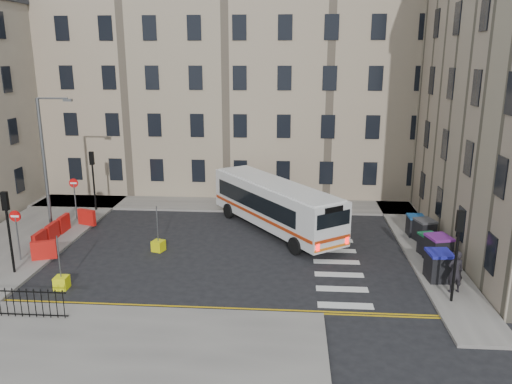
# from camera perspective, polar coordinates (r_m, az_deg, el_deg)

# --- Properties ---
(ground) EXTENTS (120.00, 120.00, 0.00)m
(ground) POSITION_cam_1_polar(r_m,az_deg,el_deg) (27.83, 0.69, -6.79)
(ground) COLOR black
(ground) RESTS_ON ground
(pavement_north) EXTENTS (36.00, 3.20, 0.15)m
(pavement_north) POSITION_cam_1_polar(r_m,az_deg,el_deg) (36.68, -7.86, -1.37)
(pavement_north) COLOR slate
(pavement_north) RESTS_ON ground
(pavement_east) EXTENTS (2.40, 26.00, 0.15)m
(pavement_east) POSITION_cam_1_polar(r_m,az_deg,el_deg) (32.37, 17.31, -4.18)
(pavement_east) COLOR slate
(pavement_east) RESTS_ON ground
(pavement_west) EXTENTS (6.00, 22.00, 0.15)m
(pavement_west) POSITION_cam_1_polar(r_m,az_deg,el_deg) (32.65, -24.62, -4.73)
(pavement_west) COLOR slate
(pavement_west) RESTS_ON ground
(pavement_sw) EXTENTS (20.00, 6.00, 0.15)m
(pavement_sw) POSITION_cam_1_polar(r_m,az_deg,el_deg) (20.71, -21.79, -15.91)
(pavement_sw) COLOR slate
(pavement_sw) RESTS_ON ground
(terrace_north) EXTENTS (38.30, 10.80, 17.20)m
(terrace_north) POSITION_cam_1_polar(r_m,az_deg,el_deg) (42.20, -7.67, 12.57)
(terrace_north) COLOR gray
(terrace_north) RESTS_ON ground
(traffic_light_east) EXTENTS (0.28, 0.22, 4.10)m
(traffic_light_east) POSITION_cam_1_polar(r_m,az_deg,el_deg) (22.73, 22.06, -5.33)
(traffic_light_east) COLOR black
(traffic_light_east) RESTS_ON pavement_east
(traffic_light_nw) EXTENTS (0.28, 0.22, 4.10)m
(traffic_light_nw) POSITION_cam_1_polar(r_m,az_deg,el_deg) (35.82, -18.15, 2.23)
(traffic_light_nw) COLOR black
(traffic_light_nw) RESTS_ON pavement_west
(traffic_light_sw) EXTENTS (0.28, 0.22, 4.10)m
(traffic_light_sw) POSITION_cam_1_polar(r_m,az_deg,el_deg) (26.75, -26.53, -2.84)
(traffic_light_sw) COLOR black
(traffic_light_sw) RESTS_ON pavement_west
(streetlamp) EXTENTS (0.50, 0.22, 8.14)m
(streetlamp) POSITION_cam_1_polar(r_m,az_deg,el_deg) (31.95, -23.03, 2.99)
(streetlamp) COLOR #595B5E
(streetlamp) RESTS_ON pavement_west
(no_entry_north) EXTENTS (0.60, 0.08, 3.00)m
(no_entry_north) POSITION_cam_1_polar(r_m,az_deg,el_deg) (34.41, -20.05, 0.20)
(no_entry_north) COLOR #595B5E
(no_entry_north) RESTS_ON pavement_west
(no_entry_south) EXTENTS (0.60, 0.08, 3.00)m
(no_entry_south) POSITION_cam_1_polar(r_m,az_deg,el_deg) (28.45, -25.71, -3.41)
(no_entry_south) COLOR #595B5E
(no_entry_south) RESTS_ON pavement_west
(roadworks_barriers) EXTENTS (1.66, 6.26, 1.00)m
(roadworks_barriers) POSITION_cam_1_polar(r_m,az_deg,el_deg) (31.07, -21.66, -4.26)
(roadworks_barriers) COLOR red
(roadworks_barriers) RESTS_ON pavement_west
(bus) EXTENTS (8.44, 10.35, 2.99)m
(bus) POSITION_cam_1_polar(r_m,az_deg,el_deg) (30.59, 2.17, -1.34)
(bus) COLOR silver
(bus) RESTS_ON ground
(wheelie_bin_a) EXTENTS (1.19, 1.34, 1.40)m
(wheelie_bin_a) POSITION_cam_1_polar(r_m,az_deg,el_deg) (25.40, 20.15, -7.89)
(wheelie_bin_a) COLOR black
(wheelie_bin_a) RESTS_ON pavement_east
(wheelie_bin_b) EXTENTS (1.37, 1.48, 1.39)m
(wheelie_bin_b) POSITION_cam_1_polar(r_m,az_deg,el_deg) (27.56, 20.09, -6.09)
(wheelie_bin_b) COLOR black
(wheelie_bin_b) RESTS_ON pavement_east
(wheelie_bin_c) EXTENTS (1.15, 1.25, 1.14)m
(wheelie_bin_c) POSITION_cam_1_polar(r_m,az_deg,el_deg) (28.37, 19.14, -5.66)
(wheelie_bin_c) COLOR black
(wheelie_bin_c) RESTS_ON pavement_east
(wheelie_bin_d) EXTENTS (1.30, 1.40, 1.27)m
(wheelie_bin_d) POSITION_cam_1_polar(r_m,az_deg,el_deg) (30.36, 18.68, -4.14)
(wheelie_bin_d) COLOR black
(wheelie_bin_d) RESTS_ON pavement_east
(wheelie_bin_e) EXTENTS (0.98, 1.12, 1.21)m
(wheelie_bin_e) POSITION_cam_1_polar(r_m,az_deg,el_deg) (31.13, 17.77, -3.65)
(wheelie_bin_e) COLOR black
(wheelie_bin_e) RESTS_ON pavement_east
(pedestrian) EXTENTS (0.80, 0.60, 1.97)m
(pedestrian) POSITION_cam_1_polar(r_m,az_deg,el_deg) (24.25, 21.83, -8.44)
(pedestrian) COLOR black
(pedestrian) RESTS_ON pavement_east
(bollard_yellow) EXTENTS (0.76, 0.76, 0.60)m
(bollard_yellow) POSITION_cam_1_polar(r_m,az_deg,el_deg) (28.31, -11.09, -6.05)
(bollard_yellow) COLOR #CDCC0B
(bollard_yellow) RESTS_ON ground
(bollard_chevron) EXTENTS (0.62, 0.62, 0.60)m
(bollard_chevron) POSITION_cam_1_polar(r_m,az_deg,el_deg) (25.14, -21.32, -9.63)
(bollard_chevron) COLOR #E8ED0D
(bollard_chevron) RESTS_ON ground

